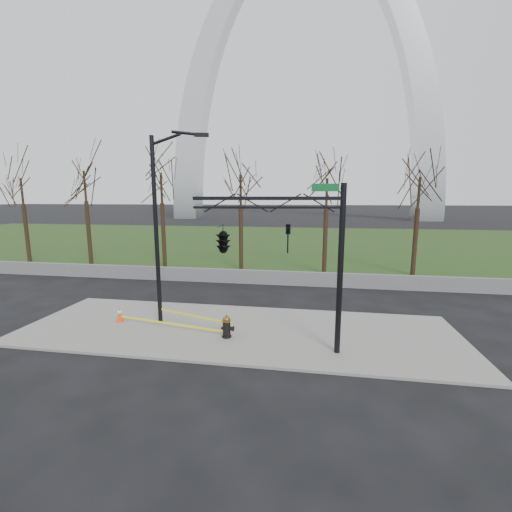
% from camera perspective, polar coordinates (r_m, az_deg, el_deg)
% --- Properties ---
extents(ground, '(500.00, 500.00, 0.00)m').
position_cam_1_polar(ground, '(14.67, -3.22, -12.41)').
color(ground, black).
rests_on(ground, ground).
extents(sidewalk, '(18.00, 6.00, 0.10)m').
position_cam_1_polar(sidewalk, '(14.65, -3.22, -12.23)').
color(sidewalk, slate).
rests_on(sidewalk, ground).
extents(grass_strip, '(120.00, 40.00, 0.06)m').
position_cam_1_polar(grass_strip, '(43.70, 5.39, 2.48)').
color(grass_strip, '#263E16').
rests_on(grass_strip, ground).
extents(guardrail, '(60.00, 0.30, 0.90)m').
position_cam_1_polar(guardrail, '(22.05, 1.31, -3.57)').
color(guardrail, '#59595B').
rests_on(guardrail, ground).
extents(gateway_arch, '(66.00, 6.00, 65.00)m').
position_cam_1_polar(gateway_arch, '(92.33, 7.98, 26.65)').
color(gateway_arch, silver).
rests_on(gateway_arch, ground).
extents(tree_row, '(35.16, 4.00, 8.24)m').
position_cam_1_polar(tree_row, '(26.65, -9.10, 6.60)').
color(tree_row, black).
rests_on(tree_row, ground).
extents(fire_hydrant, '(0.57, 0.37, 0.92)m').
position_cam_1_polar(fire_hydrant, '(13.70, -4.87, -11.72)').
color(fire_hydrant, black).
rests_on(fire_hydrant, sidewalk).
extents(traffic_cone, '(0.36, 0.36, 0.60)m').
position_cam_1_polar(traffic_cone, '(16.53, -21.76, -9.05)').
color(traffic_cone, '#F63E0C').
rests_on(traffic_cone, sidewalk).
extents(street_light, '(2.35, 0.79, 8.21)m').
position_cam_1_polar(street_light, '(14.96, -15.57, 6.20)').
color(street_light, black).
rests_on(street_light, ground).
extents(traffic_signal_mast, '(5.07, 2.53, 6.00)m').
position_cam_1_polar(traffic_signal_mast, '(11.62, -1.75, 2.92)').
color(traffic_signal_mast, black).
rests_on(traffic_signal_mast, ground).
extents(caution_tape, '(5.13, 1.14, 0.46)m').
position_cam_1_polar(caution_tape, '(14.85, -12.80, -10.41)').
color(caution_tape, '#FFF60D').
rests_on(caution_tape, ground).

